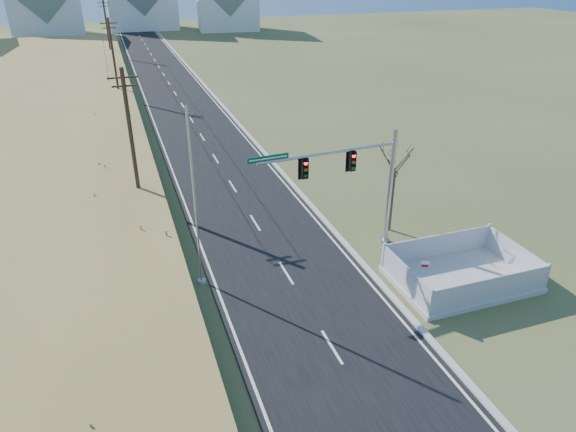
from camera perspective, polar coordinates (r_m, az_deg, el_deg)
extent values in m
plane|color=#485027|center=(23.84, 2.96, -11.44)|extent=(260.00, 260.00, 0.00)
cube|color=black|center=(69.27, -12.88, 13.85)|extent=(8.00, 180.00, 0.06)
cube|color=#B2AFA8|center=(69.81, -9.42, 14.30)|extent=(0.30, 180.00, 0.18)
cylinder|color=#422D1E|center=(33.90, -16.98, 8.01)|extent=(0.26, 0.26, 9.00)
cube|color=#422D1E|center=(32.93, -17.90, 14.43)|extent=(1.80, 0.10, 0.10)
cube|color=#422D1E|center=(33.03, -17.78, 13.59)|extent=(1.40, 0.10, 0.10)
cylinder|color=#422D1E|center=(63.15, -18.77, 16.09)|extent=(0.26, 0.26, 9.00)
cube|color=#422D1E|center=(62.64, -19.32, 19.57)|extent=(1.80, 0.10, 0.10)
cube|color=#422D1E|center=(62.69, -19.25, 19.12)|extent=(1.40, 0.10, 0.10)
cylinder|color=#422D1E|center=(92.88, -19.45, 19.02)|extent=(0.26, 0.26, 9.00)
cube|color=#422D1E|center=(92.53, -19.84, 21.39)|extent=(1.80, 0.10, 0.10)
cube|color=#422D1E|center=(92.57, -19.79, 21.09)|extent=(1.40, 0.10, 0.10)
cube|color=silver|center=(126.19, -25.33, 19.75)|extent=(14.66, 10.95, 9.00)
cube|color=silver|center=(130.00, -15.93, 21.53)|extent=(15.00, 10.00, 10.00)
cube|color=silver|center=(124.74, -6.73, 21.88)|extent=(13.87, 10.31, 9.00)
cylinder|color=#9EA0A5|center=(30.26, 10.72, -2.68)|extent=(0.58, 0.58, 0.19)
cylinder|color=#9EA0A5|center=(28.81, 11.26, 3.01)|extent=(0.25, 0.25, 6.76)
cylinder|color=#9EA0A5|center=(25.97, 4.59, 6.99)|extent=(7.72, 0.71, 0.15)
cube|color=black|center=(26.81, 7.13, 6.09)|extent=(0.36, 0.30, 1.05)
cube|color=black|center=(25.63, 1.84, 5.30)|extent=(0.36, 0.30, 1.05)
cube|color=#045037|center=(24.64, -2.24, 6.43)|extent=(2.12, 0.19, 0.29)
cube|color=#B7B5AD|center=(27.69, 18.56, -6.65)|extent=(6.83, 4.67, 0.26)
cube|color=#B0B0B5|center=(25.93, 21.61, -7.60)|extent=(6.51, 0.11, 1.30)
cube|color=#B0B0B5|center=(28.75, 16.27, -3.16)|extent=(6.51, 0.11, 1.30)
cube|color=#B0B0B5|center=(25.59, 12.91, -6.71)|extent=(0.10, 4.34, 1.30)
cube|color=#B0B0B5|center=(29.25, 23.91, -3.98)|extent=(0.10, 4.34, 1.30)
cube|color=white|center=(27.93, 14.95, -5.36)|extent=(0.45, 0.23, 0.58)
cube|color=#A50B17|center=(27.91, 14.96, -5.39)|extent=(0.35, 0.16, 0.17)
cylinder|color=#B7B5AD|center=(26.54, -9.54, -7.15)|extent=(0.41, 0.41, 0.18)
cylinder|color=#9EA0A5|center=(24.37, -10.32, 1.57)|extent=(0.11, 0.11, 9.08)
cylinder|color=#4C3F33|center=(30.86, 11.45, 1.56)|extent=(0.17, 0.17, 3.74)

